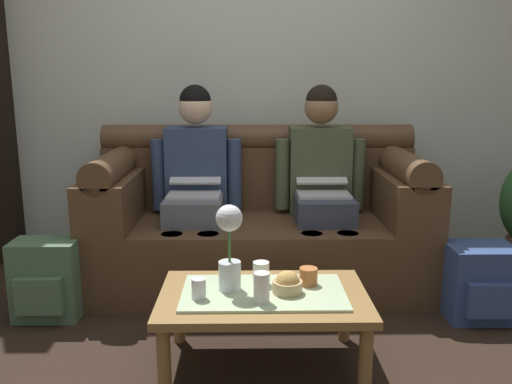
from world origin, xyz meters
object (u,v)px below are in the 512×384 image
Objects in this scene: person_right at (322,178)px; cup_far_left at (199,289)px; flower_vase at (229,244)px; cup_far_center at (262,288)px; couch at (259,223)px; coffee_table at (263,302)px; backpack_right at (479,283)px; snack_bowl at (287,284)px; person_left at (195,178)px; cup_near_left at (261,273)px; cup_near_right at (308,276)px; backpack_left at (47,280)px.

cup_far_left is at bearing -120.48° from person_right.
cup_far_center is at bearing -45.55° from flower_vase.
couch reaches higher than flower_vase.
flower_vase is (-0.15, -1.03, 0.19)m from couch.
backpack_right reaches higher than coffee_table.
couch is 15.48× the size of snack_bowl.
cup_near_left is (0.38, -0.97, -0.25)m from person_left.
cup_near_right is at bearing 17.24° from cup_far_left.
person_left is 1.17m from coffee_table.
couch is at bearing 153.79° from backpack_right.
cup_near_left is at bearing -90.51° from couch.
person_left is at bearing 35.60° from backpack_left.
person_right reaches higher than cup_far_left.
snack_bowl is at bearing -84.52° from couch.
person_right is (0.77, 0.00, -0.00)m from person_left.
person_left reaches higher than coffee_table.
cup_far_center is at bearing -138.89° from snack_bowl.
cup_near_right is 0.19× the size of backpack_left.
couch is 24.91× the size of cup_near_right.
flower_vase reaches higher than backpack_left.
snack_bowl is 1.48× the size of cup_far_left.
backpack_left reaches higher than backpack_right.
cup_far_center is at bearing -108.87° from person_right.
person_right is 11.87× the size of cup_near_left.
person_right is 1.03m from cup_near_right.
coffee_table is at bearing -7.83° from flower_vase.
person_right is 1.16m from flower_vase.
cup_near_right is (0.35, 0.05, -0.17)m from flower_vase.
backpack_left is (-1.34, 0.44, -0.18)m from cup_near_right.
flower_vase is (-0.15, 0.02, 0.26)m from coffee_table.
backpack_left is at bearing 161.84° from cup_near_right.
cup_far_center is (-0.00, -0.20, 0.01)m from cup_near_left.
couch is 15.70× the size of cup_far_center.
couch is 1.27m from backpack_left.
backpack_right is at bearing -26.21° from couch.
flower_vase is 0.96× the size of backpack_right.
snack_bowl reaches higher than backpack_right.
backpack_left is at bearing 179.14° from backpack_right.
person_left is at bearing 121.20° from cup_near_right.
flower_vase is at bearing 172.17° from coffee_table.
cup_far_center reaches higher than cup_near_right.
backpack_left is at bearing 159.07° from cup_near_left.
person_left is 3.21× the size of flower_vase.
backpack_right is (1.31, 0.46, -0.37)m from flower_vase.
cup_near_left is at bearing -112.26° from person_right.
backpack_left is (-1.24, 0.53, -0.18)m from snack_bowl.
person_left is at bearing 103.16° from flower_vase.
cup_near_right is at bearing -100.69° from person_right.
person_left is at bearing -180.00° from person_right.
couch is 2.22× the size of coffee_table.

